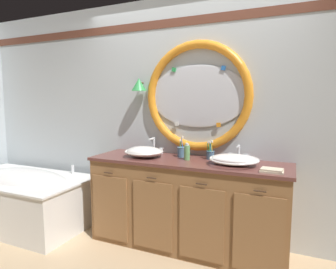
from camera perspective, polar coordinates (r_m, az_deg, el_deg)
The scene contains 12 objects.
ground_plane at distance 2.99m, azimuth 0.29°, elevation -23.17°, with size 14.00×14.00×0.00m, color tan.
back_wall_assembly at distance 3.14m, azimuth 4.65°, elevation 3.69°, with size 6.40×0.26×2.60m.
vanity_counter at distance 3.00m, azimuth 3.72°, elevation -13.56°, with size 2.00×0.61×0.90m.
bathtub at distance 3.97m, azimuth -27.09°, elevation -10.73°, with size 1.69×0.92×0.69m.
sink_basin_left at distance 3.03m, azimuth -4.80°, elevation -3.43°, with size 0.41×0.41×0.11m.
sink_basin_right at distance 2.72m, azimuth 13.03°, elevation -4.87°, with size 0.46×0.46×0.10m.
faucet_set_left at distance 3.22m, azimuth -2.89°, elevation -2.48°, with size 0.24×0.15×0.18m.
faucet_set_right at distance 2.94m, azimuth 13.87°, elevation -3.84°, with size 0.21×0.12×0.16m.
toothbrush_holder_left at distance 3.02m, azimuth 2.64°, elevation -3.39°, with size 0.09×0.09×0.22m.
toothbrush_holder_right at distance 2.93m, azimuth 8.43°, elevation -3.88°, with size 0.09×0.09×0.20m.
soap_dispenser at distance 2.87m, azimuth 3.80°, elevation -3.56°, with size 0.06×0.07×0.18m.
folded_hand_towel at distance 2.54m, azimuth 19.97°, elevation -6.76°, with size 0.19×0.13×0.03m.
Camera 1 is at (1.03, -2.38, 1.50)m, focal length 30.60 mm.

